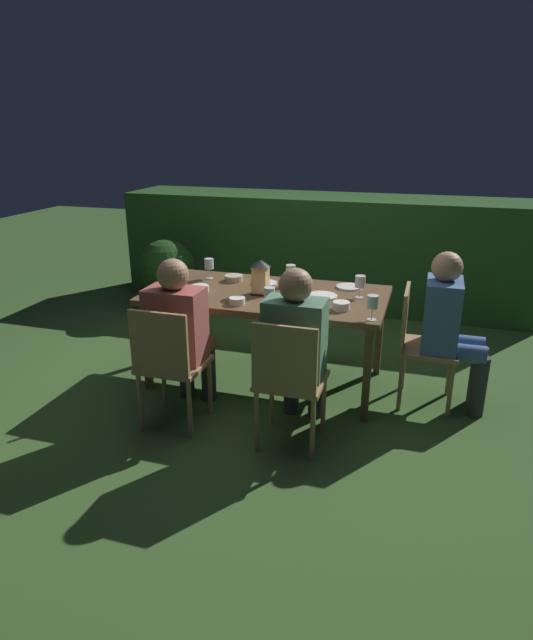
# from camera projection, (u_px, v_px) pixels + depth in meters

# --- Properties ---
(ground_plane) EXTENTS (16.00, 16.00, 0.00)m
(ground_plane) POSITION_uv_depth(u_px,v_px,m) (266.00, 380.00, 4.40)
(ground_plane) COLOR #385B28
(dining_table) EXTENTS (1.82, 0.95, 0.75)m
(dining_table) POSITION_uv_depth(u_px,v_px,m) (266.00, 299.00, 4.16)
(dining_table) COLOR brown
(dining_table) RESTS_ON ground
(chair_side_left_b) EXTENTS (0.42, 0.40, 0.87)m
(chair_side_left_b) POSITION_uv_depth(u_px,v_px,m) (289.00, 378.00, 3.34)
(chair_side_left_b) COLOR #9E7A51
(chair_side_left_b) RESTS_ON ground
(person_in_green) EXTENTS (0.38, 0.47, 1.15)m
(person_in_green) POSITION_uv_depth(u_px,v_px,m) (297.00, 343.00, 3.47)
(person_in_green) COLOR #4C7A5B
(person_in_green) RESTS_ON ground
(chair_head_far) EXTENTS (0.40, 0.42, 0.87)m
(chair_head_far) POSITION_uv_depth(u_px,v_px,m) (419.00, 341.00, 3.91)
(chair_head_far) COLOR #9E7A51
(chair_head_far) RESTS_ON ground
(person_in_blue) EXTENTS (0.48, 0.38, 1.15)m
(person_in_blue) POSITION_uv_depth(u_px,v_px,m) (450.00, 324.00, 3.81)
(person_in_blue) COLOR #426699
(person_in_blue) RESTS_ON ground
(chair_side_left_a) EXTENTS (0.42, 0.40, 0.87)m
(chair_side_left_a) POSITION_uv_depth(u_px,v_px,m) (169.00, 362.00, 3.57)
(chair_side_left_a) COLOR #9E7A51
(chair_side_left_a) RESTS_ON ground
(person_in_rust) EXTENTS (0.38, 0.47, 1.15)m
(person_in_rust) POSITION_uv_depth(u_px,v_px,m) (181.00, 330.00, 3.69)
(person_in_rust) COLOR #9E4C47
(person_in_rust) RESTS_ON ground
(lantern_centerpiece) EXTENTS (0.15, 0.15, 0.27)m
(lantern_centerpiece) POSITION_uv_depth(u_px,v_px,m) (261.00, 275.00, 4.06)
(lantern_centerpiece) COLOR black
(lantern_centerpiece) RESTS_ON dining_table
(green_bottle_on_table) EXTENTS (0.07, 0.07, 0.29)m
(green_bottle_on_table) POSITION_uv_depth(u_px,v_px,m) (182.00, 280.00, 4.07)
(green_bottle_on_table) COLOR #144723
(green_bottle_on_table) RESTS_ON dining_table
(wine_glass_a) EXTENTS (0.08, 0.08, 0.17)m
(wine_glass_a) POSITION_uv_depth(u_px,v_px,m) (269.00, 295.00, 3.69)
(wine_glass_a) COLOR silver
(wine_glass_a) RESTS_ON dining_table
(wine_glass_b) EXTENTS (0.08, 0.08, 0.17)m
(wine_glass_b) POSITION_uv_depth(u_px,v_px,m) (360.00, 283.00, 3.98)
(wine_glass_b) COLOR silver
(wine_glass_b) RESTS_ON dining_table
(wine_glass_c) EXTENTS (0.08, 0.08, 0.17)m
(wine_glass_c) POSITION_uv_depth(u_px,v_px,m) (291.00, 271.00, 4.28)
(wine_glass_c) COLOR silver
(wine_glass_c) RESTS_ON dining_table
(wine_glass_d) EXTENTS (0.08, 0.08, 0.17)m
(wine_glass_d) POSITION_uv_depth(u_px,v_px,m) (373.00, 303.00, 3.52)
(wine_glass_d) COLOR silver
(wine_glass_d) RESTS_ON dining_table
(wine_glass_e) EXTENTS (0.08, 0.08, 0.17)m
(wine_glass_e) POSITION_uv_depth(u_px,v_px,m) (209.00, 265.00, 4.48)
(wine_glass_e) COLOR silver
(wine_glass_e) RESTS_ON dining_table
(plate_a) EXTENTS (0.23, 0.23, 0.01)m
(plate_a) POSITION_uv_depth(u_px,v_px,m) (322.00, 296.00, 4.04)
(plate_a) COLOR white
(plate_a) RESTS_ON dining_table
(plate_b) EXTENTS (0.20, 0.20, 0.01)m
(plate_b) POSITION_uv_depth(u_px,v_px,m) (349.00, 287.00, 4.26)
(plate_b) COLOR white
(plate_b) RESTS_ON dining_table
(plate_c) EXTENTS (0.21, 0.21, 0.01)m
(plate_c) POSITION_uv_depth(u_px,v_px,m) (264.00, 283.00, 4.36)
(plate_c) COLOR white
(plate_c) RESTS_ON dining_table
(bowl_olives) EXTENTS (0.12, 0.12, 0.06)m
(bowl_olives) POSITION_uv_depth(u_px,v_px,m) (341.00, 306.00, 3.75)
(bowl_olives) COLOR silver
(bowl_olives) RESTS_ON dining_table
(bowl_bread) EXTENTS (0.13, 0.13, 0.05)m
(bowl_bread) POSITION_uv_depth(u_px,v_px,m) (200.00, 288.00, 4.17)
(bowl_bread) COLOR silver
(bowl_bread) RESTS_ON dining_table
(bowl_salad) EXTENTS (0.15, 0.15, 0.05)m
(bowl_salad) POSITION_uv_depth(u_px,v_px,m) (234.00, 278.00, 4.44)
(bowl_salad) COLOR #BCAD8E
(bowl_salad) RESTS_ON dining_table
(bowl_dip) EXTENTS (0.12, 0.12, 0.05)m
(bowl_dip) POSITION_uv_depth(u_px,v_px,m) (237.00, 301.00, 3.87)
(bowl_dip) COLOR silver
(bowl_dip) RESTS_ON dining_table
(hedge_backdrop) EXTENTS (4.55, 0.86, 1.21)m
(hedge_backdrop) POSITION_uv_depth(u_px,v_px,m) (324.00, 250.00, 6.20)
(hedge_backdrop) COLOR #234C1E
(hedge_backdrop) RESTS_ON ground
(potted_plant_by_hedge) EXTENTS (0.62, 0.62, 0.80)m
(potted_plant_by_hedge) POSITION_uv_depth(u_px,v_px,m) (166.00, 270.00, 5.88)
(potted_plant_by_hedge) COLOR brown
(potted_plant_by_hedge) RESTS_ON ground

